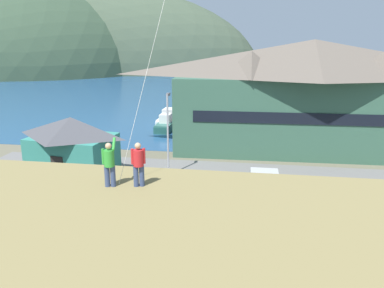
% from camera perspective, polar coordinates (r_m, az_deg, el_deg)
% --- Properties ---
extents(ground_plane, '(600.00, 600.00, 0.00)m').
position_cam_1_polar(ground_plane, '(24.98, -3.56, -13.06)').
color(ground_plane, '#66604C').
extents(parking_lot_pad, '(40.00, 20.00, 0.10)m').
position_cam_1_polar(parking_lot_pad, '(29.36, -1.45, -8.41)').
color(parking_lot_pad, slate).
rests_on(parking_lot_pad, ground).
extents(bay_water, '(360.00, 84.00, 0.03)m').
position_cam_1_polar(bay_water, '(82.44, 5.49, 6.96)').
color(bay_water, navy).
rests_on(bay_water, ground).
extents(far_hill_west_ridge, '(91.61, 75.08, 60.50)m').
position_cam_1_polar(far_hill_west_ridge, '(156.35, -22.55, 9.79)').
color(far_hill_west_ridge, '#334733').
rests_on(far_hill_west_ridge, ground).
extents(far_hill_east_peak, '(128.53, 45.18, 59.35)m').
position_cam_1_polar(far_hill_east_peak, '(151.84, -15.87, 10.23)').
color(far_hill_east_peak, '#42513D').
rests_on(far_hill_east_peak, ground).
extents(harbor_lodge, '(29.40, 9.80, 11.55)m').
position_cam_1_polar(harbor_lodge, '(42.61, 16.77, 6.87)').
color(harbor_lodge, '#38604C').
rests_on(harbor_lodge, ground).
extents(storage_shed_near_lot, '(7.75, 5.99, 5.34)m').
position_cam_1_polar(storage_shed_near_lot, '(35.06, -16.82, -0.40)').
color(storage_shed_near_lot, '#338475').
rests_on(storage_shed_near_lot, ground).
extents(wharf_dock, '(3.20, 11.84, 0.70)m').
position_cam_1_polar(wharf_dock, '(54.69, 0.46, 3.14)').
color(wharf_dock, '#70604C').
rests_on(wharf_dock, ground).
extents(moored_boat_wharfside, '(2.71, 7.60, 2.16)m').
position_cam_1_polar(moored_boat_wharfside, '(55.76, -3.08, 3.75)').
color(moored_boat_wharfside, silver).
rests_on(moored_boat_wharfside, ground).
extents(moored_boat_outer_mooring, '(2.40, 6.62, 2.16)m').
position_cam_1_polar(moored_boat_outer_mooring, '(52.19, 3.79, 2.94)').
color(moored_boat_outer_mooring, navy).
rests_on(moored_boat_outer_mooring, ground).
extents(moored_boat_inner_slip, '(2.07, 6.02, 2.16)m').
position_cam_1_polar(moored_boat_inner_slip, '(51.85, -3.70, 2.86)').
color(moored_boat_inner_slip, '#23564C').
rests_on(moored_boat_inner_slip, ground).
extents(parked_car_front_row_red, '(4.33, 2.33, 1.82)m').
position_cam_1_polar(parked_car_front_row_red, '(25.11, 24.63, -11.65)').
color(parked_car_front_row_red, '#B28923').
rests_on(parked_car_front_row_red, parking_lot_pad).
extents(parked_car_front_row_end, '(4.27, 2.19, 1.82)m').
position_cam_1_polar(parked_car_front_row_end, '(29.46, -3.25, -6.21)').
color(parked_car_front_row_end, black).
rests_on(parked_car_front_row_end, parking_lot_pad).
extents(parked_car_mid_row_far, '(4.22, 2.09, 1.82)m').
position_cam_1_polar(parked_car_mid_row_far, '(30.98, 10.51, -5.35)').
color(parked_car_mid_row_far, silver).
rests_on(parked_car_mid_row_far, parking_lot_pad).
extents(parked_car_corner_spot, '(4.29, 2.23, 1.82)m').
position_cam_1_polar(parked_car_corner_spot, '(23.72, -0.78, -11.75)').
color(parked_car_corner_spot, '#9EA3A8').
rests_on(parked_car_corner_spot, parking_lot_pad).
extents(parking_light_pole, '(0.24, 0.78, 7.14)m').
position_cam_1_polar(parking_light_pole, '(33.65, -3.49, 2.13)').
color(parking_light_pole, '#ADADB2').
rests_on(parking_light_pole, parking_lot_pad).
extents(person_kite_flyer, '(0.52, 0.70, 1.86)m').
position_cam_1_polar(person_kite_flyer, '(15.39, -11.83, -2.68)').
color(person_kite_flyer, '#384770').
rests_on(person_kite_flyer, grassy_hill_foreground).
extents(person_companion, '(0.52, 0.40, 1.74)m').
position_cam_1_polar(person_companion, '(15.23, -7.73, -2.74)').
color(person_companion, '#384770').
rests_on(person_companion, grassy_hill_foreground).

